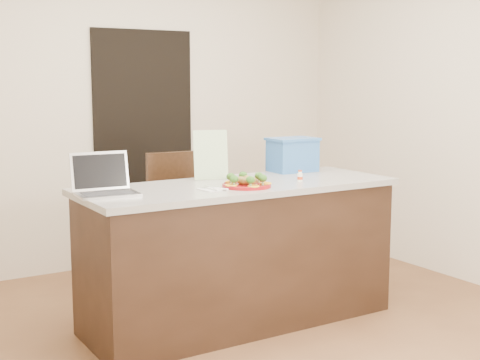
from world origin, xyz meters
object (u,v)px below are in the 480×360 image
yogurt_bottle (300,177)px  chair (184,214)px  island (239,253)px  napkin (212,189)px  plate (247,185)px  laptop (104,183)px  blue_box (292,154)px

yogurt_bottle → chair: (-0.40, 0.88, -0.36)m
island → chair: size_ratio=1.97×
napkin → plate: bearing=-4.8°
island → plate: 0.49m
napkin → laptop: bearing=162.9°
napkin → blue_box: bearing=25.0°
laptop → napkin: bearing=-12.1°
napkin → blue_box: size_ratio=0.41×
napkin → island: bearing=26.0°
plate → blue_box: 0.81m
plate → blue_box: blue_box is taller
blue_box → chair: (-0.66, 0.45, -0.45)m
island → laptop: bearing=176.2°
island → laptop: 1.03m
plate → yogurt_bottle: size_ratio=4.03×
plate → napkin: (-0.23, 0.02, -0.01)m
napkin → laptop: laptop is taller
island → blue_box: (0.63, 0.29, 0.58)m
island → laptop: laptop is taller
laptop → chair: bearing=43.6°
plate → blue_box: bearing=33.4°
yogurt_bottle → laptop: bearing=170.9°
napkin → laptop: (-0.61, 0.19, 0.06)m
laptop → blue_box: 1.53m
napkin → chair: (0.24, 0.87, -0.33)m
blue_box → yogurt_bottle: bearing=-118.9°
island → napkin: size_ratio=14.70×
island → plate: plate is taller
blue_box → napkin: bearing=-153.6°
napkin → blue_box: (0.90, 0.42, 0.12)m
island → blue_box: blue_box is taller
chair → island: bearing=-83.7°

